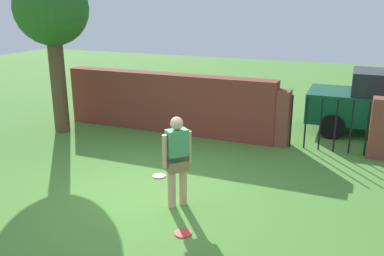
# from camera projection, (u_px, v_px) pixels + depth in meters

# --- Properties ---
(ground_plane) EXTENTS (40.00, 40.00, 0.00)m
(ground_plane) POSITION_uv_depth(u_px,v_px,m) (148.00, 198.00, 7.58)
(ground_plane) COLOR #4C8433
(brick_wall) EXTENTS (6.04, 0.50, 1.61)m
(brick_wall) POSITION_uv_depth(u_px,v_px,m) (167.00, 103.00, 11.35)
(brick_wall) COLOR brown
(brick_wall) RESTS_ON ground
(tree) EXTENTS (1.91, 1.91, 4.26)m
(tree) POSITION_uv_depth(u_px,v_px,m) (52.00, 13.00, 10.61)
(tree) COLOR brown
(tree) RESTS_ON ground
(person) EXTENTS (0.40, 0.44, 1.62)m
(person) POSITION_uv_depth(u_px,v_px,m) (177.00, 158.00, 7.03)
(person) COLOR tan
(person) RESTS_ON ground
(fence_gate) EXTENTS (2.71, 0.44, 1.40)m
(fence_gate) POSITION_uv_depth(u_px,v_px,m) (328.00, 123.00, 9.80)
(fence_gate) COLOR brown
(fence_gate) RESTS_ON ground
(frisbee_red) EXTENTS (0.27, 0.27, 0.02)m
(frisbee_red) POSITION_uv_depth(u_px,v_px,m) (183.00, 233.00, 6.39)
(frisbee_red) COLOR red
(frisbee_red) RESTS_ON ground
(frisbee_pink) EXTENTS (0.27, 0.27, 0.02)m
(frisbee_pink) POSITION_uv_depth(u_px,v_px,m) (159.00, 176.00, 8.51)
(frisbee_pink) COLOR pink
(frisbee_pink) RESTS_ON ground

